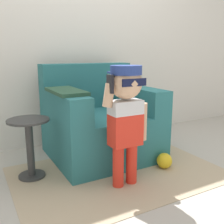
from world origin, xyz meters
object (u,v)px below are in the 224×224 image
at_px(person_child, 126,108).
at_px(toy_ball, 164,161).
at_px(side_table, 30,143).
at_px(armchair, 100,122).

distance_m(person_child, toy_ball, 0.74).
bearing_deg(side_table, person_child, -38.10).
bearing_deg(side_table, armchair, 14.29).
bearing_deg(armchair, toy_ball, -58.25).
relative_size(armchair, toy_ball, 7.16).
height_order(person_child, side_table, person_child).
bearing_deg(toy_ball, side_table, 159.84).
height_order(armchair, toy_ball, armchair).
relative_size(armchair, person_child, 1.07).
bearing_deg(side_table, toy_ball, -20.16).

